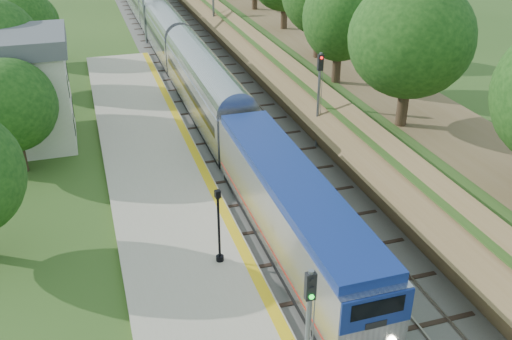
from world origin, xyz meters
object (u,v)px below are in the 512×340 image
object	(u,v)px
lamppost_far	(219,230)
signal_platform	(308,326)
station_building	(8,91)
signal_farside	(319,91)
train	(165,33)

from	to	relation	value
lamppost_far	signal_platform	bearing A→B (deg)	-85.10
station_building	signal_farside	distance (m)	21.32
station_building	train	world-z (taller)	station_building
train	lamppost_far	distance (m)	38.98
lamppost_far	station_building	bearing A→B (deg)	119.47
lamppost_far	signal_platform	distance (m)	9.45
train	signal_platform	distance (m)	48.15
train	signal_platform	bearing A→B (deg)	-93.46
lamppost_far	signal_farside	bearing A→B (deg)	49.08
signal_farside	lamppost_far	bearing A→B (deg)	-130.92
train	signal_farside	world-z (taller)	signal_farside
station_building	signal_farside	size ratio (longest dim) A/B	1.27
lamppost_far	signal_farside	size ratio (longest dim) A/B	0.58
signal_platform	train	bearing A→B (deg)	86.54
station_building	signal_farside	world-z (taller)	station_building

